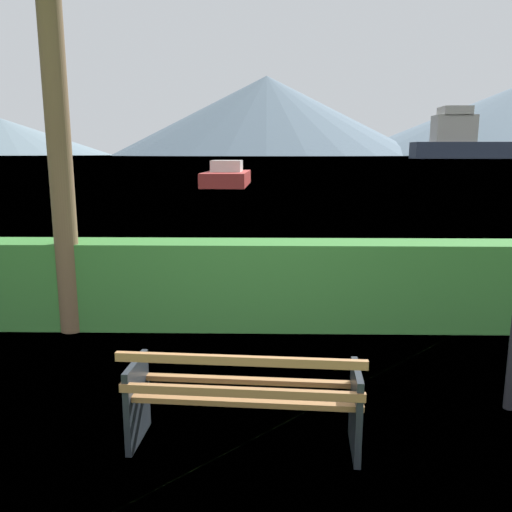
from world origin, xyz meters
name	(u,v)px	position (x,y,z in m)	size (l,w,h in m)	color
ground_plane	(245,443)	(0.00, 0.00, 0.00)	(1400.00, 1400.00, 0.00)	#567A38
water_surface	(266,157)	(0.00, 308.59, 0.00)	(620.00, 620.00, 0.00)	slate
park_bench	(244,397)	(0.00, -0.06, 0.43)	(1.84, 0.69, 0.87)	olive
hedge_row	(254,284)	(0.00, 2.87, 0.57)	(11.17, 0.62, 1.15)	#387A33
cargo_ship_large	(506,144)	(101.20, 220.98, 5.96)	(92.51, 13.33, 21.32)	#2D384C
fishing_boat_near	(227,176)	(-2.67, 33.85, 0.64)	(3.15, 8.29, 1.78)	#B2332D
distant_hills	(361,120)	(99.96, 559.78, 36.95)	(890.33, 378.97, 80.86)	slate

